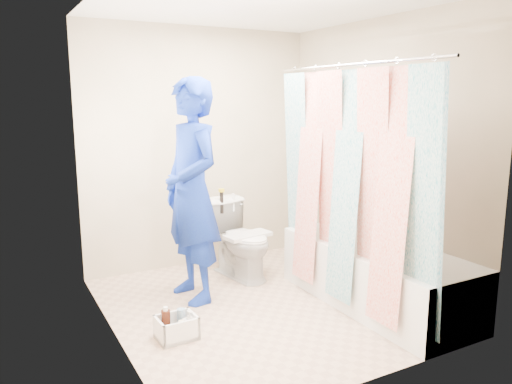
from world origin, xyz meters
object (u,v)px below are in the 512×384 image
bathtub (376,273)px  cleaning_caddy (178,328)px  toilet (240,239)px  plumber (192,191)px

bathtub → cleaning_caddy: (-1.66, 0.21, -0.19)m
toilet → plumber: plumber is taller
cleaning_caddy → plumber: bearing=57.7°
plumber → cleaning_caddy: size_ratio=6.61×
toilet → cleaning_caddy: bearing=-145.8°
toilet → plumber: 0.87m
plumber → bathtub: bearing=50.3°
toilet → plumber: bearing=-164.3°
plumber → cleaning_caddy: 1.14m
toilet → cleaning_caddy: size_ratio=2.60×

